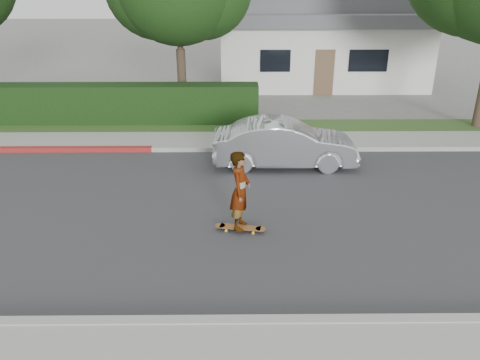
# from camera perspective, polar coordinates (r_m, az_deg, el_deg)

# --- Properties ---
(ground) EXTENTS (120.00, 120.00, 0.00)m
(ground) POSITION_cam_1_polar(r_m,az_deg,el_deg) (11.74, -18.72, -3.46)
(ground) COLOR slate
(ground) RESTS_ON ground
(road) EXTENTS (60.00, 8.00, 0.01)m
(road) POSITION_cam_1_polar(r_m,az_deg,el_deg) (11.73, -18.73, -3.44)
(road) COLOR #2D2D30
(road) RESTS_ON ground
(curb_near) EXTENTS (60.00, 0.20, 0.15)m
(curb_near) POSITION_cam_1_polar(r_m,az_deg,el_deg) (8.50, -27.03, -15.38)
(curb_near) COLOR #9E9E99
(curb_near) RESTS_ON ground
(curb_far) EXTENTS (60.00, 0.20, 0.15)m
(curb_far) POSITION_cam_1_polar(r_m,az_deg,el_deg) (15.34, -14.36, 3.64)
(curb_far) COLOR #9E9E99
(curb_far) RESTS_ON ground
(sidewalk_far) EXTENTS (60.00, 1.60, 0.12)m
(sidewalk_far) POSITION_cam_1_polar(r_m,az_deg,el_deg) (16.18, -13.66, 4.66)
(sidewalk_far) COLOR gray
(sidewalk_far) RESTS_ON ground
(planting_strip) EXTENTS (60.00, 1.60, 0.10)m
(planting_strip) POSITION_cam_1_polar(r_m,az_deg,el_deg) (17.67, -12.57, 6.29)
(planting_strip) COLOR #2D4C1E
(planting_strip) RESTS_ON ground
(hedge) EXTENTS (15.00, 1.00, 1.50)m
(hedge) POSITION_cam_1_polar(r_m,az_deg,el_deg) (18.89, -21.43, 8.54)
(hedge) COLOR black
(hedge) RESTS_ON ground
(house) EXTENTS (10.60, 8.60, 4.30)m
(house) POSITION_cam_1_polar(r_m,az_deg,el_deg) (26.47, 9.27, 16.56)
(house) COLOR beige
(house) RESTS_ON ground
(skateboard) EXTENTS (1.12, 0.41, 0.10)m
(skateboard) POSITION_cam_1_polar(r_m,az_deg,el_deg) (10.16, 0.03, -5.81)
(skateboard) COLOR gold
(skateboard) RESTS_ON ground
(skateboarder) EXTENTS (0.55, 0.71, 1.73)m
(skateboarder) POSITION_cam_1_polar(r_m,az_deg,el_deg) (9.76, 0.03, -1.29)
(skateboarder) COLOR white
(skateboarder) RESTS_ON skateboard
(car_silver) EXTENTS (4.13, 1.46, 1.36)m
(car_silver) POSITION_cam_1_polar(r_m,az_deg,el_deg) (13.59, 5.45, 4.45)
(car_silver) COLOR silver
(car_silver) RESTS_ON ground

